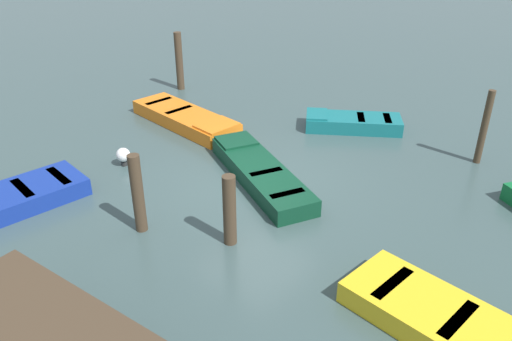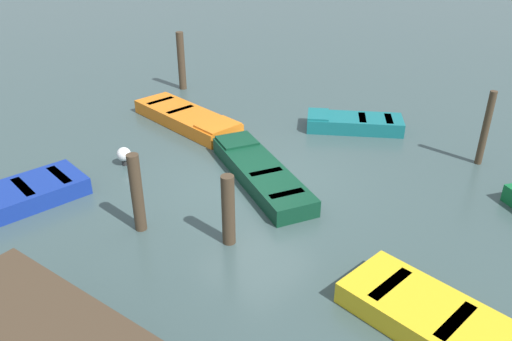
{
  "view_description": "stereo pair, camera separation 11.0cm",
  "coord_description": "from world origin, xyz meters",
  "views": [
    {
      "loc": [
        -7.01,
        8.01,
        6.0
      ],
      "look_at": [
        0.0,
        0.0,
        0.35
      ],
      "focal_mm": 35.77,
      "sensor_mm": 36.0,
      "label": 1
    },
    {
      "loc": [
        -7.09,
        7.93,
        6.0
      ],
      "look_at": [
        0.0,
        0.0,
        0.35
      ],
      "focal_mm": 35.77,
      "sensor_mm": 36.0,
      "label": 2
    }
  ],
  "objects": [
    {
      "name": "mooring_piling_mid_left",
      "position": [
        -3.56,
        -4.61,
        0.97
      ],
      "size": [
        0.18,
        0.18,
        1.95
      ],
      "primitive_type": "cylinder",
      "color": "#423323",
      "rests_on": "ground_plane"
    },
    {
      "name": "rowboat_teal",
      "position": [
        0.02,
        -4.34,
        0.22
      ],
      "size": [
        2.84,
        2.41,
        0.46
      ],
      "rotation": [
        0.0,
        0.0,
        0.61
      ],
      "color": "#14666B",
      "rests_on": "ground_plane"
    },
    {
      "name": "mooring_piling_far_right",
      "position": [
        0.5,
        3.0,
        0.85
      ],
      "size": [
        0.24,
        0.24,
        1.7
      ],
      "primitive_type": "cylinder",
      "color": "#423323",
      "rests_on": "ground_plane"
    },
    {
      "name": "rowboat_dark_green",
      "position": [
        0.03,
        -0.19,
        0.22
      ],
      "size": [
        4.02,
        2.6,
        0.46
      ],
      "rotation": [
        0.0,
        0.0,
        5.85
      ],
      "color": "#0C3823",
      "rests_on": "ground_plane"
    },
    {
      "name": "marker_buoy",
      "position": [
        3.16,
        1.51,
        0.29
      ],
      "size": [
        0.36,
        0.36,
        0.48
      ],
      "color": "#262626",
      "rests_on": "ground_plane"
    },
    {
      "name": "mooring_piling_near_right",
      "position": [
        6.6,
        -3.44,
        1.01
      ],
      "size": [
        0.26,
        0.26,
        2.02
      ],
      "primitive_type": "cylinder",
      "color": "#423323",
      "rests_on": "ground_plane"
    },
    {
      "name": "rowboat_orange",
      "position": [
        3.97,
        -1.33,
        0.22
      ],
      "size": [
        3.93,
        1.51,
        0.46
      ],
      "rotation": [
        0.0,
        0.0,
        3.06
      ],
      "color": "orange",
      "rests_on": "ground_plane"
    },
    {
      "name": "rowboat_yellow",
      "position": [
        -5.88,
        1.69,
        0.22
      ],
      "size": [
        4.29,
        1.67,
        0.46
      ],
      "rotation": [
        0.0,
        0.0,
        3.06
      ],
      "color": "gold",
      "rests_on": "ground_plane"
    },
    {
      "name": "ground_plane",
      "position": [
        0.0,
        0.0,
        0.0
      ],
      "size": [
        80.0,
        80.0,
        0.0
      ],
      "primitive_type": "plane",
      "color": "#384C4C"
    },
    {
      "name": "mooring_piling_mid_right",
      "position": [
        -1.18,
        2.12,
        0.75
      ],
      "size": [
        0.26,
        0.26,
        1.49
      ],
      "primitive_type": "cylinder",
      "color": "#423323",
      "rests_on": "ground_plane"
    },
    {
      "name": "rowboat_blue",
      "position": [
        3.32,
        4.33,
        0.22
      ],
      "size": [
        1.64,
        3.15,
        0.46
      ],
      "rotation": [
        0.0,
        0.0,
        1.46
      ],
      "color": "navy",
      "rests_on": "ground_plane"
    }
  ]
}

